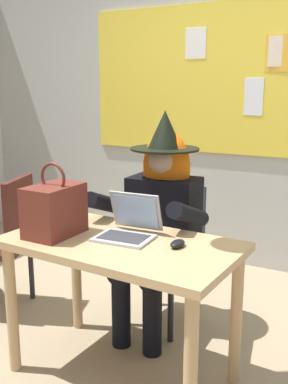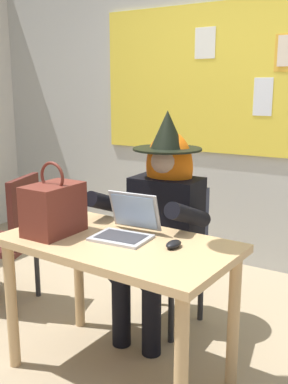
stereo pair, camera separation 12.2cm
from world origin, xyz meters
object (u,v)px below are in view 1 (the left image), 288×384
(laptop, at_px, (129,227))
(desk_main, at_px, (121,262))
(chair_spare_by_window, at_px, (5,237))
(person_costumed, at_px, (160,210))
(computer_mouse, at_px, (178,244))
(handbag, at_px, (54,210))
(chair_at_desk, at_px, (169,247))

(laptop, bearing_deg, desk_main, -93.50)
(chair_spare_by_window, bearing_deg, person_costumed, 177.93)
(laptop, bearing_deg, computer_mouse, -9.53)
(handbag, bearing_deg, person_costumed, 67.05)
(laptop, bearing_deg, handbag, -158.92)
(chair_at_desk, relative_size, person_costumed, 0.65)
(laptop, distance_m, handbag, 0.39)
(laptop, height_order, computer_mouse, laptop)
(chair_at_desk, bearing_deg, person_costumed, 3.28)
(computer_mouse, xyz_separation_m, handbag, (-0.63, -0.14, 0.12))
(laptop, bearing_deg, chair_spare_by_window, 166.34)
(person_costumed, bearing_deg, computer_mouse, 32.10)
(desk_main, bearing_deg, chair_at_desk, 95.50)
(handbag, distance_m, chair_spare_by_window, 0.88)
(person_costumed, bearing_deg, handbag, -25.81)
(desk_main, distance_m, handbag, 0.43)
(desk_main, height_order, person_costumed, person_costumed)
(person_costumed, relative_size, handbag, 3.58)
(computer_mouse, bearing_deg, handbag, -167.74)
(person_costumed, bearing_deg, chair_spare_by_window, -75.65)
(desk_main, relative_size, handbag, 3.13)
(chair_spare_by_window, bearing_deg, laptop, 151.49)
(computer_mouse, bearing_deg, chair_at_desk, 118.92)
(person_costumed, height_order, handbag, person_costumed)
(chair_at_desk, bearing_deg, handbag, -14.40)
(desk_main, bearing_deg, handbag, -166.29)
(chair_at_desk, distance_m, computer_mouse, 0.77)
(desk_main, xyz_separation_m, chair_at_desk, (-0.07, 0.68, -0.14))
(laptop, xyz_separation_m, computer_mouse, (0.28, -0.03, -0.03))
(handbag, xyz_separation_m, chair_spare_by_window, (-0.72, 0.34, -0.36))
(chair_at_desk, height_order, handbag, handbag)
(desk_main, distance_m, laptop, 0.18)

